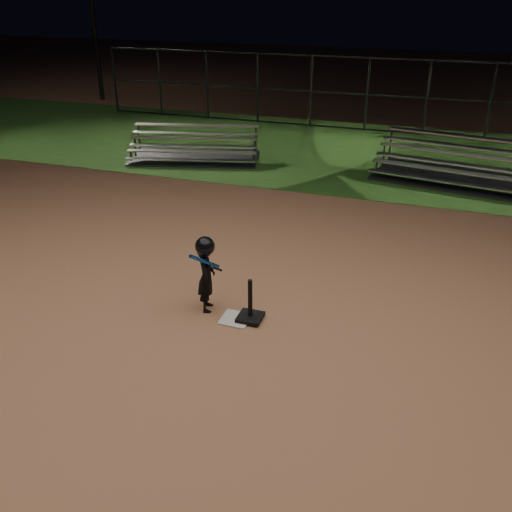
% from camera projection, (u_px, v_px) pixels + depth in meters
% --- Properties ---
extents(ground, '(80.00, 80.00, 0.00)m').
position_uv_depth(ground, '(236.00, 320.00, 8.78)').
color(ground, '#A26A49').
rests_on(ground, ground).
extents(grass_strip, '(60.00, 8.00, 0.01)m').
position_uv_depth(grass_strip, '(349.00, 152.00, 17.26)').
color(grass_strip, '#264F19').
rests_on(grass_strip, ground).
extents(home_plate, '(0.45, 0.45, 0.02)m').
position_uv_depth(home_plate, '(236.00, 319.00, 8.77)').
color(home_plate, beige).
rests_on(home_plate, ground).
extents(batting_tee, '(0.38, 0.38, 0.69)m').
position_uv_depth(batting_tee, '(250.00, 312.00, 8.70)').
color(batting_tee, black).
rests_on(batting_tee, home_plate).
extents(child_batter, '(0.46, 0.67, 1.28)m').
position_uv_depth(child_batter, '(206.00, 272.00, 8.77)').
color(child_batter, black).
rests_on(child_batter, ground).
extents(bleacher_left, '(4.06, 2.69, 0.91)m').
position_uv_depth(bleacher_left, '(194.00, 153.00, 16.54)').
color(bleacher_left, '#BCBCC1').
rests_on(bleacher_left, ground).
extents(bleacher_right, '(4.70, 2.85, 1.08)m').
position_uv_depth(bleacher_right, '(461.00, 174.00, 14.67)').
color(bleacher_right, silver).
rests_on(bleacher_right, ground).
extents(backstop_fence, '(20.08, 0.08, 2.50)m').
position_uv_depth(backstop_fence, '(367.00, 95.00, 19.25)').
color(backstop_fence, '#38383D').
rests_on(backstop_fence, ground).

